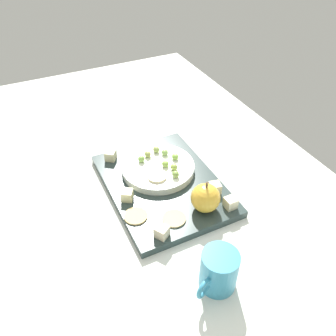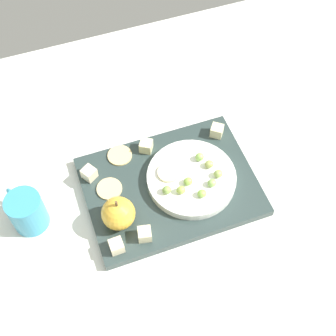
{
  "view_description": "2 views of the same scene",
  "coord_description": "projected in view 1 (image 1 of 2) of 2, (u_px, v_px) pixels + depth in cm",
  "views": [
    {
      "loc": [
        60.44,
        -22.24,
        62.96
      ],
      "look_at": [
        1.82,
        6.17,
        8.66
      ],
      "focal_mm": 37.27,
      "sensor_mm": 36.0,
      "label": 1
    },
    {
      "loc": [
        20.39,
        49.16,
        87.24
      ],
      "look_at": [
        3.66,
        2.61,
        10.68
      ],
      "focal_mm": 49.58,
      "sensor_mm": 36.0,
      "label": 2
    }
  ],
  "objects": [
    {
      "name": "cheese_cube_4",
      "position": [
        111.0,
        156.0,
        0.9
      ],
      "size": [
        3.51,
        3.51,
        2.5
      ],
      "primitive_type": "cube",
      "rotation": [
        0.0,
        0.0,
        0.92
      ],
      "color": "beige",
      "rests_on": "platter"
    },
    {
      "name": "grape_3",
      "position": [
        176.0,
        174.0,
        0.82
      ],
      "size": [
        1.83,
        1.65,
        1.7
      ],
      "primitive_type": "ellipsoid",
      "color": "#88AE52",
      "rests_on": "serving_dish"
    },
    {
      "name": "platter",
      "position": [
        163.0,
        185.0,
        0.85
      ],
      "size": [
        34.29,
        25.43,
        1.88
      ],
      "primitive_type": "cube",
      "color": "#2B3A38",
      "rests_on": "table"
    },
    {
      "name": "cheese_cube_1",
      "position": [
        230.0,
        203.0,
        0.77
      ],
      "size": [
        2.57,
        2.57,
        2.5
      ],
      "primitive_type": "cube",
      "rotation": [
        0.0,
        0.0,
        0.03
      ],
      "color": "beige",
      "rests_on": "platter"
    },
    {
      "name": "grape_7",
      "position": [
        174.0,
        167.0,
        0.84
      ],
      "size": [
        1.83,
        1.65,
        1.6
      ],
      "primitive_type": "ellipsoid",
      "color": "#9DB84F",
      "rests_on": "serving_dish"
    },
    {
      "name": "cheese_cube_2",
      "position": [
        215.0,
        188.0,
        0.81
      ],
      "size": [
        2.97,
        2.97,
        2.5
      ],
      "primitive_type": "cube",
      "rotation": [
        0.0,
        0.0,
        1.36
      ],
      "color": "beige",
      "rests_on": "platter"
    },
    {
      "name": "cup",
      "position": [
        218.0,
        271.0,
        0.62
      ],
      "size": [
        6.87,
        9.63,
        8.28
      ],
      "color": "teal",
      "rests_on": "table"
    },
    {
      "name": "cheese_cube_0",
      "position": [
        127.0,
        195.0,
        0.79
      ],
      "size": [
        3.45,
        3.45,
        2.5
      ],
      "primitive_type": "cube",
      "rotation": [
        0.0,
        0.0,
        1.01
      ],
      "color": "beige",
      "rests_on": "platter"
    },
    {
      "name": "cracker_0",
      "position": [
        174.0,
        219.0,
        0.75
      ],
      "size": [
        5.13,
        5.13,
        0.4
      ],
      "primitive_type": "cylinder",
      "color": "#D9BD82",
      "rests_on": "platter"
    },
    {
      "name": "grape_2",
      "position": [
        175.0,
        157.0,
        0.87
      ],
      "size": [
        1.83,
        1.65,
        1.49
      ],
      "primitive_type": "ellipsoid",
      "color": "#8BBF4C",
      "rests_on": "serving_dish"
    },
    {
      "name": "cheese_cube_3",
      "position": [
        162.0,
        232.0,
        0.71
      ],
      "size": [
        3.44,
        3.44,
        2.5
      ],
      "primitive_type": "cube",
      "rotation": [
        0.0,
        0.0,
        0.55
      ],
      "color": "beige",
      "rests_on": "platter"
    },
    {
      "name": "apple_slice_0",
      "position": [
        157.0,
        176.0,
        0.82
      ],
      "size": [
        4.51,
        4.51,
        0.6
      ],
      "primitive_type": "cylinder",
      "color": "beige",
      "rests_on": "serving_dish"
    },
    {
      "name": "grape_1",
      "position": [
        156.0,
        150.0,
        0.9
      ],
      "size": [
        1.83,
        1.65,
        1.61
      ],
      "primitive_type": "ellipsoid",
      "color": "#96AE57",
      "rests_on": "serving_dish"
    },
    {
      "name": "grape_6",
      "position": [
        141.0,
        159.0,
        0.87
      ],
      "size": [
        1.83,
        1.65,
        1.7
      ],
      "primitive_type": "ellipsoid",
      "color": "#8EC258",
      "rests_on": "serving_dish"
    },
    {
      "name": "grape_5",
      "position": [
        165.0,
        164.0,
        0.85
      ],
      "size": [
        1.83,
        1.65,
        1.54
      ],
      "primitive_type": "ellipsoid",
      "color": "#8FB74C",
      "rests_on": "serving_dish"
    },
    {
      "name": "serving_dish",
      "position": [
        158.0,
        168.0,
        0.87
      ],
      "size": [
        18.05,
        18.05,
        1.83
      ],
      "primitive_type": "cylinder",
      "color": "white",
      "rests_on": "platter"
    },
    {
      "name": "apple_whole",
      "position": [
        205.0,
        198.0,
        0.75
      ],
      "size": [
        6.46,
        6.46,
        6.46
      ],
      "primitive_type": "sphere",
      "color": "gold",
      "rests_on": "platter"
    },
    {
      "name": "apple_stem",
      "position": [
        207.0,
        185.0,
        0.73
      ],
      "size": [
        0.5,
        0.5,
        1.2
      ],
      "primitive_type": "cylinder",
      "color": "brown",
      "rests_on": "apple_whole"
    },
    {
      "name": "grape_4",
      "position": [
        148.0,
        154.0,
        0.88
      ],
      "size": [
        1.83,
        1.65,
        1.56
      ],
      "primitive_type": "ellipsoid",
      "color": "#9EAB56",
      "rests_on": "serving_dish"
    },
    {
      "name": "grape_0",
      "position": [
        165.0,
        152.0,
        0.89
      ],
      "size": [
        1.83,
        1.65,
        1.49
      ],
      "primitive_type": "ellipsoid",
      "color": "#8FBB5E",
      "rests_on": "serving_dish"
    },
    {
      "name": "cracker_1",
      "position": [
        136.0,
        216.0,
        0.75
      ],
      "size": [
        5.13,
        5.13,
        0.4
      ],
      "primitive_type": "cylinder",
      "color": "#E0C37F",
      "rests_on": "platter"
    },
    {
      "name": "table",
      "position": [
        143.0,
        190.0,
        0.88
      ],
      "size": [
        142.18,
        91.64,
        4.69
      ],
      "primitive_type": "cube",
      "color": "silver",
      "rests_on": "ground"
    }
  ]
}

